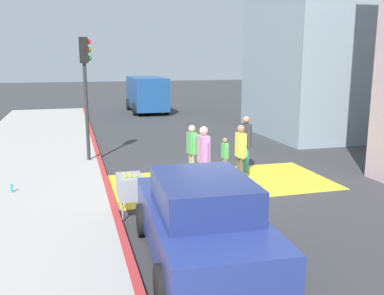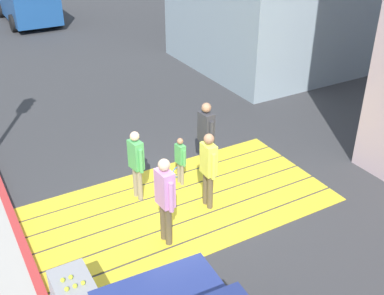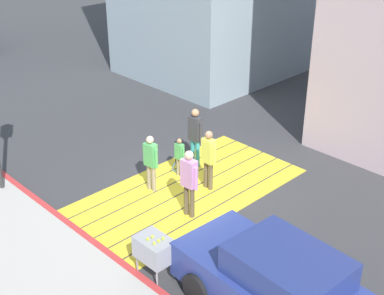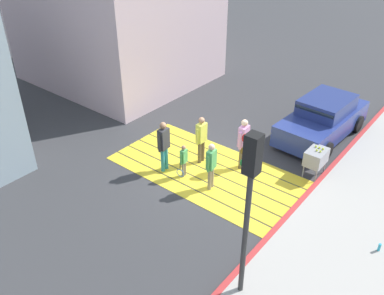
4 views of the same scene
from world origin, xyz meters
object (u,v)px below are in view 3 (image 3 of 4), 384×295
pedestrian_adult_trailing (151,159)px  pedestrian_teen_behind (195,133)px  pedestrian_child_with_racket (179,155)px  pedestrian_adult_lead (189,179)px  car_parked_near_curb (280,287)px  tennis_ball_cart (154,249)px  pedestrian_adult_side (209,156)px

pedestrian_adult_trailing → pedestrian_teen_behind: size_ratio=0.90×
pedestrian_child_with_racket → pedestrian_adult_lead: bearing=-126.2°
car_parked_near_curb → pedestrian_child_with_racket: car_parked_near_curb is taller
tennis_ball_cart → pedestrian_teen_behind: bearing=35.4°
pedestrian_teen_behind → pedestrian_child_with_racket: bearing=-171.5°
tennis_ball_cart → pedestrian_adult_trailing: 3.50m
pedestrian_teen_behind → pedestrian_child_with_racket: (-0.74, -0.11, -0.40)m
pedestrian_adult_lead → pedestrian_teen_behind: size_ratio=1.01×
pedestrian_adult_trailing → pedestrian_adult_side: (1.16, -1.01, 0.06)m
tennis_ball_cart → pedestrian_adult_lead: bearing=28.0°
car_parked_near_curb → tennis_ball_cart: size_ratio=4.31×
car_parked_near_curb → pedestrian_teen_behind: (3.12, 5.43, 0.32)m
tennis_ball_cart → pedestrian_teen_behind: size_ratio=0.57×
tennis_ball_cart → pedestrian_teen_behind: pedestrian_teen_behind is taller
pedestrian_adult_trailing → pedestrian_adult_lead: bearing=-94.6°
pedestrian_teen_behind → pedestrian_child_with_racket: pedestrian_teen_behind is taller
tennis_ball_cart → pedestrian_adult_trailing: (2.22, 2.70, 0.24)m
pedestrian_adult_side → pedestrian_child_with_racket: bearing=94.9°
car_parked_near_curb → pedestrian_adult_trailing: 5.44m
pedestrian_adult_trailing → pedestrian_teen_behind: pedestrian_teen_behind is taller
pedestrian_adult_trailing → pedestrian_teen_behind: 1.81m
car_parked_near_curb → pedestrian_adult_side: size_ratio=2.55×
pedestrian_adult_side → pedestrian_child_with_racket: 1.11m
car_parked_near_curb → pedestrian_child_with_racket: (2.38, 5.32, -0.08)m
tennis_ball_cart → pedestrian_adult_trailing: size_ratio=0.63×
car_parked_near_curb → pedestrian_adult_trailing: pedestrian_adult_trailing is taller
pedestrian_adult_trailing → pedestrian_teen_behind: bearing=4.8°
car_parked_near_curb → pedestrian_teen_behind: bearing=60.1°
pedestrian_adult_side → pedestrian_adult_trailing: bearing=138.9°
pedestrian_adult_lead → pedestrian_adult_side: (1.28, 0.58, -0.06)m
pedestrian_adult_side → pedestrian_child_with_racket: pedestrian_adult_side is taller
tennis_ball_cart → pedestrian_child_with_racket: 4.28m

